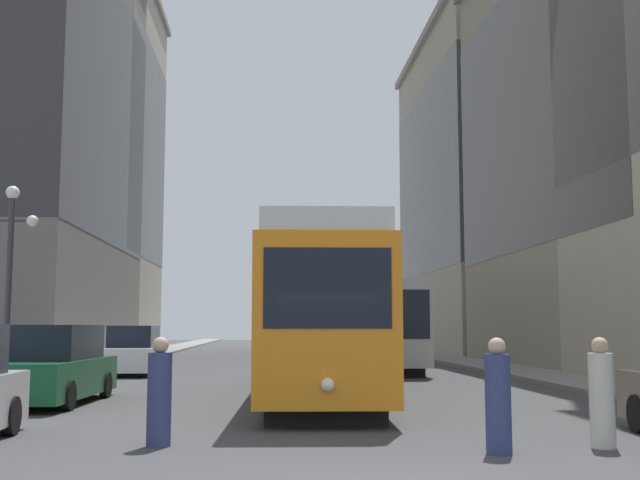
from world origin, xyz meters
The scene contains 12 objects.
sidewalk_left centered at (-8.59, 40.00, 0.07)m, with size 2.57×120.00×0.15m, color gray.
sidewalk_right centered at (8.59, 40.00, 0.07)m, with size 2.57×120.00×0.15m, color gray.
streetcar centered at (0.29, 12.75, 2.10)m, with size 3.16×14.75×3.89m.
transit_bus centered at (3.30, 25.29, 1.95)m, with size 2.86×12.77×3.45m.
parked_car_left_near centered at (-6.00, 21.79, 0.84)m, with size 1.90×4.28×1.82m.
parked_car_left_mid centered at (-6.00, 10.86, 0.84)m, with size 2.08×5.05×1.82m.
pedestrian_crossing_near centered at (2.25, 3.08, 0.76)m, with size 0.36×0.36×1.62m.
pedestrian_crossing_far centered at (-2.62, 4.11, 0.76)m, with size 0.36×0.36×1.62m.
pedestrian_on_sidewalk centered at (3.94, 3.52, 0.75)m, with size 0.36×0.36×1.62m.
lamp_post_left_near centered at (-7.90, 13.36, 3.71)m, with size 1.41×0.36×5.41m.
building_left_midblock centered at (-16.73, 49.44, 13.99)m, with size 14.33×17.04×27.15m.
building_right_far centered at (17.00, 45.66, 11.45)m, with size 14.85×20.72×22.26m.
Camera 1 is at (-1.00, -7.94, 1.77)m, focal length 43.96 mm.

